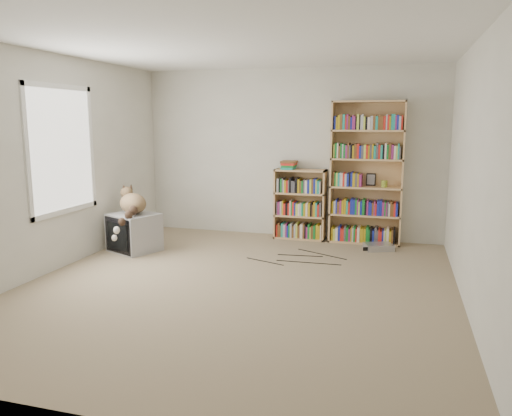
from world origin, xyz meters
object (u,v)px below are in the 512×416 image
(crt_tv, at_px, (135,232))
(bookcase_tall, at_px, (366,177))
(bookcase_short, at_px, (300,207))
(cat, at_px, (131,207))
(dvd_player, at_px, (379,247))

(crt_tv, distance_m, bookcase_tall, 3.31)
(bookcase_tall, xyz_separation_m, bookcase_short, (-0.94, -0.00, -0.47))
(bookcase_short, bearing_deg, crt_tv, -146.03)
(crt_tv, distance_m, cat, 0.36)
(bookcase_tall, bearing_deg, crt_tv, -155.37)
(cat, relative_size, bookcase_tall, 0.41)
(cat, distance_m, bookcase_short, 2.45)
(crt_tv, bearing_deg, bookcase_tall, 48.28)
(crt_tv, xyz_separation_m, bookcase_tall, (2.94, 1.35, 0.70))
(crt_tv, xyz_separation_m, bookcase_short, (2.00, 1.35, 0.23))
(bookcase_tall, height_order, bookcase_short, bookcase_tall)
(bookcase_tall, distance_m, dvd_player, 1.01)
(cat, xyz_separation_m, bookcase_short, (2.02, 1.39, -0.13))
(cat, xyz_separation_m, bookcase_tall, (2.96, 1.39, 0.34))
(crt_tv, relative_size, bookcase_tall, 0.37)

